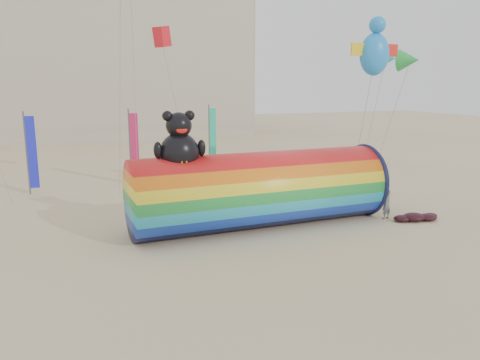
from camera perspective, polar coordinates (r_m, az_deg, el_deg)
name	(u,v)px	position (r m, az deg, el deg)	size (l,w,h in m)	color
ground	(243,240)	(21.00, 0.32, -7.30)	(160.00, 160.00, 0.00)	#CCB58C
hotel_building	(1,54)	(64.49, -27.15, 13.49)	(60.40, 15.40, 20.60)	#B7AD99
windsock_assembly	(260,187)	(22.57, 2.42, -0.92)	(12.53, 3.82, 5.77)	red
kite_handler	(386,204)	(25.14, 17.41, -2.83)	(0.56, 0.37, 1.54)	#5B5D63
fabric_bundle	(416,217)	(25.49, 20.70, -4.25)	(2.62, 1.35, 0.41)	#390A13
festival_banners	(134,144)	(33.92, -12.83, 4.26)	(14.14, 4.76, 5.20)	#59595E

